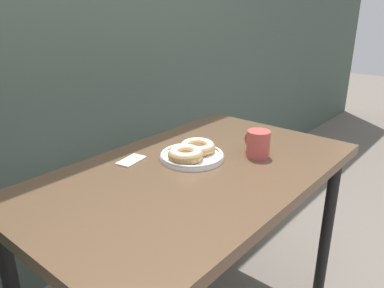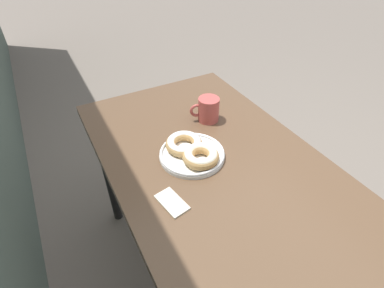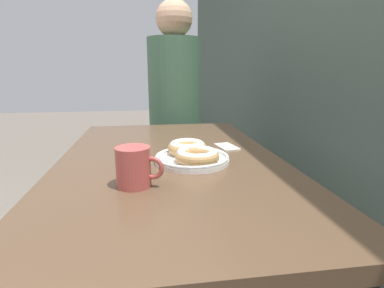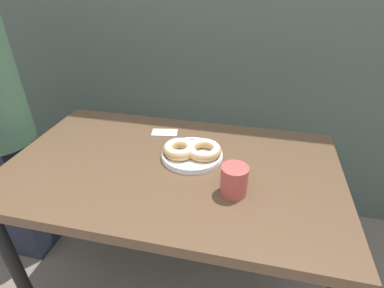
{
  "view_description": "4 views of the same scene",
  "coord_description": "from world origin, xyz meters",
  "px_view_note": "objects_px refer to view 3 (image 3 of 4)",
  "views": [
    {
      "loc": [
        -0.93,
        -0.42,
        1.32
      ],
      "look_at": [
        0.06,
        0.41,
        0.83
      ],
      "focal_mm": 35.0,
      "sensor_mm": 36.0,
      "label": 1
    },
    {
      "loc": [
        -0.66,
        0.81,
        1.5
      ],
      "look_at": [
        0.06,
        0.41,
        0.83
      ],
      "focal_mm": 28.0,
      "sensor_mm": 36.0,
      "label": 2
    },
    {
      "loc": [
        0.97,
        0.28,
        1.06
      ],
      "look_at": [
        0.06,
        0.41,
        0.83
      ],
      "focal_mm": 28.0,
      "sensor_mm": 36.0,
      "label": 3
    },
    {
      "loc": [
        0.28,
        -0.53,
        1.42
      ],
      "look_at": [
        0.06,
        0.41,
        0.83
      ],
      "focal_mm": 28.0,
      "sensor_mm": 36.0,
      "label": 4
    }
  ],
  "objects_px": {
    "dining_table": "(171,181)",
    "donut_plate": "(192,154)",
    "coffee_mug": "(134,166)",
    "napkin": "(227,147)",
    "person_figure": "(175,118)"
  },
  "relations": [
    {
      "from": "dining_table",
      "to": "donut_plate",
      "type": "distance_m",
      "value": 0.14
    },
    {
      "from": "coffee_mug",
      "to": "napkin",
      "type": "xyz_separation_m",
      "value": [
        -0.34,
        0.33,
        -0.05
      ]
    },
    {
      "from": "coffee_mug",
      "to": "napkin",
      "type": "height_order",
      "value": "coffee_mug"
    },
    {
      "from": "napkin",
      "to": "dining_table",
      "type": "bearing_deg",
      "value": -66.3
    },
    {
      "from": "dining_table",
      "to": "napkin",
      "type": "height_order",
      "value": "napkin"
    },
    {
      "from": "dining_table",
      "to": "donut_plate",
      "type": "height_order",
      "value": "donut_plate"
    },
    {
      "from": "donut_plate",
      "to": "coffee_mug",
      "type": "distance_m",
      "value": 0.25
    },
    {
      "from": "donut_plate",
      "to": "napkin",
      "type": "xyz_separation_m",
      "value": [
        -0.16,
        0.16,
        -0.02
      ]
    },
    {
      "from": "dining_table",
      "to": "coffee_mug",
      "type": "distance_m",
      "value": 0.3
    },
    {
      "from": "donut_plate",
      "to": "napkin",
      "type": "bearing_deg",
      "value": 135.26
    },
    {
      "from": "coffee_mug",
      "to": "dining_table",
      "type": "bearing_deg",
      "value": 155.9
    },
    {
      "from": "dining_table",
      "to": "coffee_mug",
      "type": "xyz_separation_m",
      "value": [
        0.24,
        -0.11,
        0.14
      ]
    },
    {
      "from": "dining_table",
      "to": "person_figure",
      "type": "xyz_separation_m",
      "value": [
        -0.88,
        0.09,
        0.08
      ]
    },
    {
      "from": "donut_plate",
      "to": "person_figure",
      "type": "relative_size",
      "value": 0.19
    },
    {
      "from": "donut_plate",
      "to": "coffee_mug",
      "type": "bearing_deg",
      "value": -43.88
    }
  ]
}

